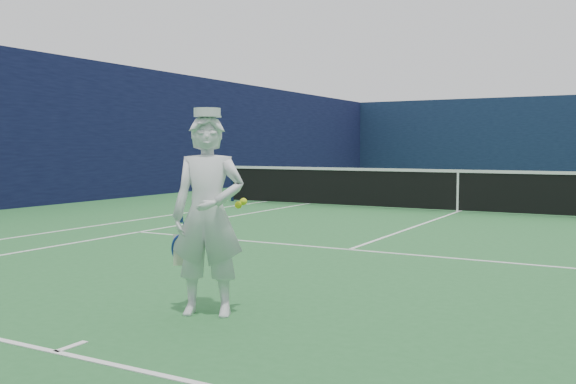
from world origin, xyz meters
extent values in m
plane|color=#276831|center=(0.00, 0.00, 0.00)|extent=(80.00, 80.00, 0.00)
cube|color=white|center=(0.00, 11.88, 0.00)|extent=(11.03, 0.06, 0.01)
cube|color=white|center=(0.00, -11.88, 0.00)|extent=(11.03, 0.06, 0.01)
cube|color=white|center=(-5.49, 0.00, 0.00)|extent=(0.06, 23.83, 0.01)
cube|color=white|center=(-4.12, 0.00, 0.00)|extent=(0.06, 23.77, 0.01)
cube|color=white|center=(0.00, 6.40, 0.00)|extent=(8.23, 0.06, 0.01)
cube|color=white|center=(0.00, -6.40, 0.00)|extent=(8.23, 0.06, 0.01)
cube|color=white|center=(0.00, 0.00, 0.00)|extent=(0.06, 12.80, 0.01)
cube|color=white|center=(0.00, 11.73, 0.00)|extent=(0.06, 0.30, 0.01)
cube|color=white|center=(0.00, -11.73, 0.00)|extent=(0.06, 0.30, 0.01)
cube|color=#0E1A35|center=(0.00, 18.00, 2.00)|extent=(20.12, 0.12, 4.00)
cube|color=#0E1133|center=(-10.00, 0.00, 2.00)|extent=(0.12, 36.12, 4.00)
cylinder|color=#141E4C|center=(-6.40, 0.00, 0.54)|extent=(0.09, 0.09, 1.07)
cube|color=black|center=(0.00, 0.00, 0.50)|extent=(12.79, 0.02, 0.92)
cube|color=white|center=(0.00, 0.00, 0.97)|extent=(12.79, 0.04, 0.07)
cube|color=white|center=(0.00, 0.00, 0.47)|extent=(0.05, 0.03, 0.94)
imported|color=white|center=(0.36, -10.43, 0.91)|extent=(0.78, 0.66, 1.82)
cylinder|color=white|center=(0.36, -10.43, 1.84)|extent=(0.24, 0.24, 0.08)
cube|color=white|center=(0.31, -10.31, 1.81)|extent=(0.20, 0.16, 0.02)
cylinder|color=navy|center=(0.07, -10.47, 0.94)|extent=(0.07, 0.10, 0.22)
cube|color=navy|center=(0.07, -10.41, 0.76)|extent=(0.03, 0.03, 0.14)
torus|color=navy|center=(0.02, -10.36, 0.56)|extent=(0.31, 0.20, 0.29)
cube|color=beige|center=(0.02, -10.36, 0.56)|extent=(0.21, 0.09, 0.30)
sphere|color=yellow|center=(0.56, -10.24, 1.00)|extent=(0.07, 0.07, 0.07)
sphere|color=yellow|center=(0.59, -10.21, 1.03)|extent=(0.07, 0.07, 0.07)
camera|label=1|loc=(3.79, -15.15, 1.53)|focal=40.00mm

